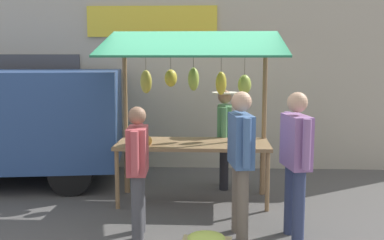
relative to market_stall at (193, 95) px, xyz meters
The scene contains 7 objects.
ground_plane 1.56m from the market_stall, 95.60° to the left, with size 40.00×40.00×0.00m, color #514F4C.
street_backdrop 2.15m from the market_stall, 88.17° to the right, with size 9.00×0.30×3.40m.
market_stall is the anchor object (origin of this frame).
vendor_with_sunhat 1.06m from the market_stall, 123.85° to the right, with size 0.41×0.68×1.59m.
shopper_with_shopping_bag 1.66m from the market_stall, 67.69° to the left, with size 0.25×0.67×1.55m.
shopper_in_striped_shirt 1.95m from the market_stall, 132.15° to the left, with size 0.31×0.71×1.72m.
shopper_with_ponytail 1.58m from the market_stall, 114.90° to the left, with size 0.30×0.72×1.72m.
Camera 1 is at (-0.32, 6.66, 2.13)m, focal length 43.82 mm.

